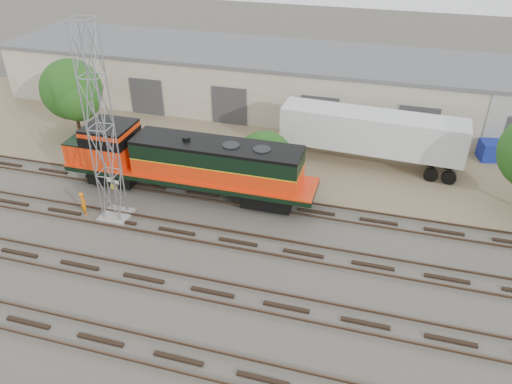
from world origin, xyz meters
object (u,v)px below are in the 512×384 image
(locomotive, at_px, (184,162))
(worker, at_px, (83,203))
(signal_tower, at_px, (101,131))
(semi_trailer, at_px, (376,134))

(locomotive, bearing_deg, worker, -141.56)
(signal_tower, xyz_separation_m, semi_trailer, (15.41, 11.69, -3.49))
(locomotive, bearing_deg, semi_trailer, 32.38)
(locomotive, relative_size, signal_tower, 1.41)
(locomotive, height_order, semi_trailer, locomotive)
(locomotive, xyz_separation_m, worker, (-5.36, -4.26, -1.60))
(semi_trailer, bearing_deg, worker, -142.43)
(worker, distance_m, semi_trailer, 21.29)
(worker, bearing_deg, signal_tower, -130.80)
(semi_trailer, bearing_deg, locomotive, -144.38)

